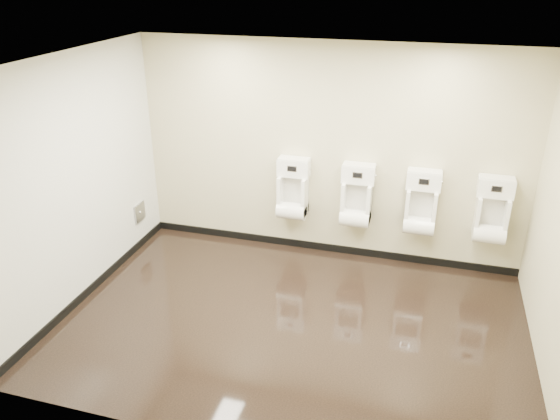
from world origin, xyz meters
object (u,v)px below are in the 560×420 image
(urinal_0, at_px, (293,193))
(urinal_1, at_px, (357,200))
(urinal_2, at_px, (421,207))
(access_panel, at_px, (140,212))
(urinal_3, at_px, (492,215))

(urinal_0, xyz_separation_m, urinal_1, (0.84, 0.00, 0.00))
(urinal_0, bearing_deg, urinal_2, 0.00)
(urinal_1, distance_m, urinal_2, 0.80)
(urinal_0, distance_m, urinal_2, 1.64)
(access_panel, xyz_separation_m, urinal_0, (2.06, 0.41, 0.36))
(urinal_1, height_order, urinal_3, same)
(urinal_2, height_order, urinal_3, same)
(urinal_0, height_order, urinal_1, same)
(urinal_0, bearing_deg, access_panel, -168.77)
(access_panel, bearing_deg, urinal_3, 5.16)
(access_panel, distance_m, urinal_0, 2.13)
(urinal_2, relative_size, urinal_3, 1.00)
(urinal_1, xyz_separation_m, urinal_3, (1.63, 0.00, 0.00))
(access_panel, relative_size, urinal_0, 0.31)
(access_panel, height_order, urinal_0, urinal_0)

